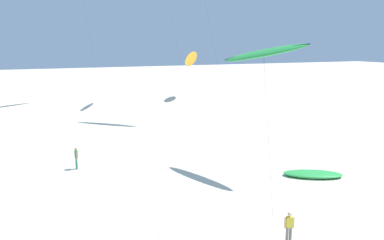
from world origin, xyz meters
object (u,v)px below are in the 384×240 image
at_px(flying_kite_2, 264,53).
at_px(person_foreground_walker, 76,157).
at_px(flying_kite_5, 191,59).
at_px(grounded_kite_0, 313,174).
at_px(person_near_left, 289,226).
at_px(grounded_kite_2, 171,236).

xyz_separation_m(flying_kite_2, person_foreground_walker, (-12.61, 6.08, -7.89)).
distance_m(flying_kite_2, flying_kite_5, 41.54).
bearing_deg(grounded_kite_0, flying_kite_5, 78.62).
xyz_separation_m(person_foreground_walker, person_near_left, (7.69, -16.40, -0.04)).
relative_size(flying_kite_2, person_foreground_walker, 6.41).
height_order(flying_kite_5, grounded_kite_2, flying_kite_5).
relative_size(grounded_kite_2, person_near_left, 1.99).
height_order(grounded_kite_0, person_foreground_walker, person_foreground_walker).
relative_size(flying_kite_2, person_near_left, 6.69).
distance_m(grounded_kite_0, person_foreground_walker, 17.73).
distance_m(flying_kite_2, person_near_left, 13.91).
xyz_separation_m(grounded_kite_2, person_near_left, (5.08, -2.69, 0.74)).
relative_size(flying_kite_2, grounded_kite_0, 2.38).
distance_m(flying_kite_5, grounded_kite_2, 52.53).
distance_m(grounded_kite_0, grounded_kite_2, 13.83).
distance_m(flying_kite_5, person_near_left, 53.12).
bearing_deg(grounded_kite_0, flying_kite_2, 138.41).
relative_size(grounded_kite_0, grounded_kite_2, 1.42).
bearing_deg(person_foreground_walker, grounded_kite_0, -29.14).
bearing_deg(person_near_left, flying_kite_5, 71.98).
distance_m(grounded_kite_0, person_near_left, 11.02).
distance_m(person_foreground_walker, person_near_left, 18.11).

